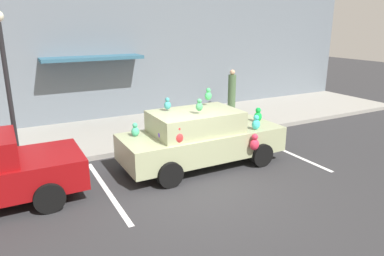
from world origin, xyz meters
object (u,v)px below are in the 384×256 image
Objects in this scene: teddy_bear_on_sidewalk at (190,122)px; pedestrian_near_shopfront at (232,91)px; street_lamp_post at (6,73)px; plush_covered_car at (201,137)px.

pedestrian_near_shopfront reaches higher than teddy_bear_on_sidewalk.
teddy_bear_on_sidewalk is at bearing 4.99° from street_lamp_post.
pedestrian_near_shopfront is (4.05, 4.45, 0.16)m from plush_covered_car.
street_lamp_post is at bearing 153.42° from plush_covered_car.
plush_covered_car is 2.95m from teddy_bear_on_sidewalk.
teddy_bear_on_sidewalk is 5.96m from street_lamp_post.
teddy_bear_on_sidewalk is at bearing -149.10° from pedestrian_near_shopfront.
street_lamp_post is at bearing -165.21° from pedestrian_near_shopfront.
plush_covered_car reaches higher than pedestrian_near_shopfront.
plush_covered_car is at bearing -132.31° from pedestrian_near_shopfront.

